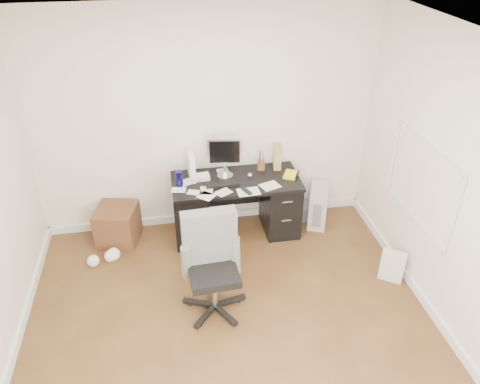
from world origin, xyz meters
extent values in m
plane|color=#452C16|center=(0.00, 0.00, 0.00)|extent=(4.00, 4.00, 0.00)
cube|color=silver|center=(0.00, 2.00, 1.35)|extent=(4.00, 0.02, 2.70)
cube|color=silver|center=(2.00, 0.00, 1.35)|extent=(0.02, 4.00, 2.70)
cube|color=white|center=(0.00, 0.00, 2.70)|extent=(4.00, 4.00, 0.02)
cube|color=silver|center=(0.00, 1.99, 0.05)|extent=(4.00, 0.03, 0.10)
cube|color=silver|center=(1.99, 0.00, 0.05)|extent=(0.03, 4.00, 0.10)
cube|color=silver|center=(-1.99, 0.00, 0.05)|extent=(0.03, 4.00, 0.10)
cube|color=black|center=(0.30, 1.65, 0.73)|extent=(1.50, 0.70, 0.04)
cube|color=black|center=(-0.25, 1.65, 0.35)|extent=(0.40, 0.60, 0.71)
cube|color=black|center=(0.85, 1.65, 0.35)|extent=(0.40, 0.60, 0.71)
cube|color=black|center=(0.30, 1.98, 0.45)|extent=(0.70, 0.03, 0.51)
cube|color=black|center=(0.12, 1.57, 0.76)|extent=(0.39, 0.16, 0.02)
sphere|color=silver|center=(0.47, 1.68, 0.78)|extent=(0.08, 0.08, 0.06)
cylinder|color=navy|center=(-0.35, 1.65, 0.84)|extent=(0.08, 0.08, 0.18)
cube|color=white|center=(-0.20, 1.78, 0.91)|extent=(0.14, 0.28, 0.31)
cube|color=#A0824D|center=(0.85, 1.89, 0.89)|extent=(0.16, 0.25, 0.27)
cube|color=yellow|center=(0.96, 1.63, 0.77)|extent=(0.22, 0.24, 0.03)
cube|color=#AFA99E|center=(1.37, 1.71, 0.24)|extent=(0.38, 0.53, 0.49)
cube|color=silver|center=(1.82, 0.52, 0.17)|extent=(0.31, 0.29, 0.34)
cube|color=#462A15|center=(-1.13, 1.72, 0.23)|extent=(0.55, 0.55, 0.46)
cube|color=slate|center=(1.12, 1.81, 0.10)|extent=(0.40, 0.36, 0.20)
camera|label=1|loc=(-0.46, -3.02, 3.50)|focal=35.00mm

